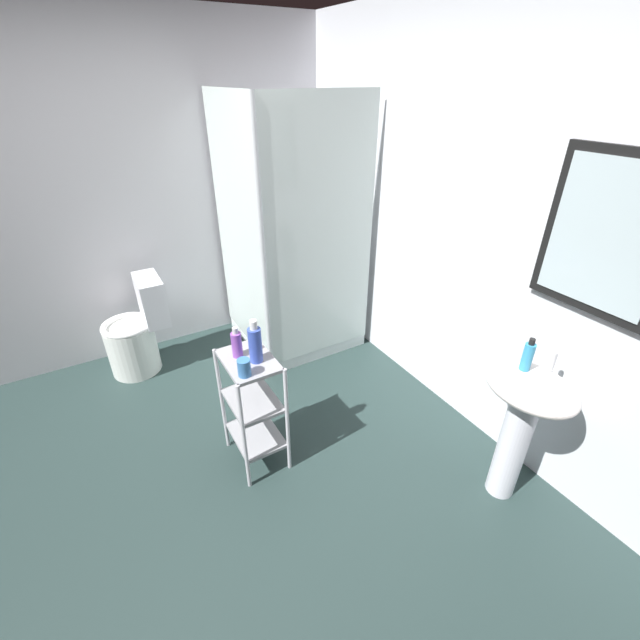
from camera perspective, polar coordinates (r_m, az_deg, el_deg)
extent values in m
cube|color=#243534|center=(2.66, -15.91, -22.84)|extent=(4.20, 4.20, 0.02)
cube|color=silver|center=(2.75, 20.02, 11.08)|extent=(4.20, 0.10, 2.50)
cube|color=black|center=(2.24, 34.39, 9.36)|extent=(0.56, 0.03, 0.72)
cube|color=silver|center=(2.23, 34.18, 9.31)|extent=(0.48, 0.01, 0.64)
cube|color=silver|center=(3.60, -27.41, 13.80)|extent=(0.10, 4.20, 2.50)
cube|color=white|center=(3.87, -3.34, -1.28)|extent=(0.90, 0.90, 0.10)
cube|color=silver|center=(3.29, -10.97, 11.63)|extent=(0.90, 0.02, 1.90)
cube|color=silver|center=(3.08, 0.05, 10.91)|extent=(0.02, 0.90, 1.90)
cylinder|color=silver|center=(2.89, -7.75, 9.32)|extent=(0.04, 0.04, 1.90)
cylinder|color=silver|center=(3.85, -3.36, -0.62)|extent=(0.08, 0.08, 0.00)
cylinder|color=white|center=(2.58, 24.50, -15.25)|extent=(0.15, 0.15, 0.68)
ellipsoid|color=white|center=(2.33, 26.59, -8.12)|extent=(0.46, 0.37, 0.13)
cylinder|color=silver|center=(2.36, 28.91, -4.84)|extent=(0.03, 0.03, 0.10)
cylinder|color=white|center=(3.65, -23.95, -3.56)|extent=(0.37, 0.37, 0.40)
torus|color=white|center=(3.54, -24.66, -0.65)|extent=(0.37, 0.37, 0.04)
cube|color=white|center=(3.48, -21.81, 2.59)|extent=(0.35, 0.17, 0.36)
cylinder|color=silver|center=(2.65, -13.11, -10.57)|extent=(0.02, 0.02, 0.74)
cylinder|color=silver|center=(2.40, -10.20, -15.56)|extent=(0.02, 0.02, 0.74)
cylinder|color=silver|center=(2.71, -7.88, -8.92)|extent=(0.02, 0.02, 0.74)
cylinder|color=silver|center=(2.46, -4.43, -13.55)|extent=(0.02, 0.02, 0.74)
cube|color=#99999E|center=(2.68, -8.62, -15.05)|extent=(0.36, 0.26, 0.02)
cube|color=#99999E|center=(2.50, -9.10, -10.67)|extent=(0.36, 0.26, 0.02)
cube|color=#99999E|center=(2.32, -9.65, -5.43)|extent=(0.36, 0.26, 0.02)
cylinder|color=#389ED1|center=(2.29, 26.21, -4.50)|extent=(0.05, 0.05, 0.15)
cylinder|color=black|center=(2.24, 26.71, -2.63)|extent=(0.03, 0.03, 0.03)
cylinder|color=purple|center=(2.31, -11.17, -3.30)|extent=(0.06, 0.06, 0.14)
cylinder|color=silver|center=(2.27, -11.39, -1.41)|extent=(0.03, 0.03, 0.03)
cylinder|color=#364EB3|center=(2.24, -8.74, -3.38)|extent=(0.07, 0.07, 0.20)
cylinder|color=white|center=(2.18, -8.99, -0.64)|extent=(0.04, 0.04, 0.05)
cylinder|color=#3870B2|center=(2.18, -10.21, -6.34)|extent=(0.07, 0.07, 0.09)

